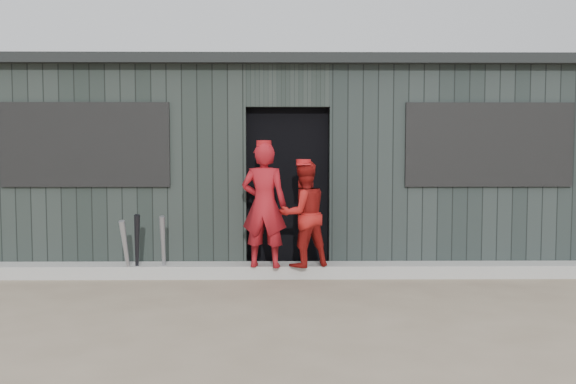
{
  "coord_description": "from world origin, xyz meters",
  "views": [
    {
      "loc": [
        -0.09,
        -5.64,
        1.52
      ],
      "look_at": [
        0.0,
        1.8,
        1.0
      ],
      "focal_mm": 40.0,
      "sensor_mm": 36.0,
      "label": 1
    }
  ],
  "objects_px": {
    "player_grey_back": "(312,219)",
    "dugout": "(287,164)",
    "bat_mid": "(163,247)",
    "player_red_right": "(303,214)",
    "player_red_left": "(264,205)",
    "bat_left": "(126,250)",
    "bat_right": "(137,247)"
  },
  "relations": [
    {
      "from": "bat_mid",
      "to": "dugout",
      "type": "relative_size",
      "value": 0.09
    },
    {
      "from": "player_grey_back",
      "to": "dugout",
      "type": "xyz_separation_m",
      "value": [
        -0.31,
        1.08,
        0.67
      ]
    },
    {
      "from": "bat_mid",
      "to": "dugout",
      "type": "height_order",
      "value": "dugout"
    },
    {
      "from": "bat_mid",
      "to": "player_red_left",
      "type": "height_order",
      "value": "player_red_left"
    },
    {
      "from": "player_red_left",
      "to": "bat_right",
      "type": "bearing_deg",
      "value": 9.21
    },
    {
      "from": "bat_mid",
      "to": "dugout",
      "type": "distance_m",
      "value": 2.49
    },
    {
      "from": "bat_left",
      "to": "player_red_left",
      "type": "xyz_separation_m",
      "value": [
        1.57,
        0.03,
        0.51
      ]
    },
    {
      "from": "bat_mid",
      "to": "bat_right",
      "type": "distance_m",
      "value": 0.3
    },
    {
      "from": "player_red_left",
      "to": "player_red_right",
      "type": "distance_m",
      "value": 0.46
    },
    {
      "from": "player_red_right",
      "to": "dugout",
      "type": "relative_size",
      "value": 0.15
    },
    {
      "from": "bat_right",
      "to": "player_red_left",
      "type": "relative_size",
      "value": 0.54
    },
    {
      "from": "player_red_right",
      "to": "bat_mid",
      "type": "bearing_deg",
      "value": -25.7
    },
    {
      "from": "player_red_left",
      "to": "player_grey_back",
      "type": "distance_m",
      "value": 1.01
    },
    {
      "from": "bat_right",
      "to": "player_red_left",
      "type": "bearing_deg",
      "value": -0.86
    },
    {
      "from": "bat_right",
      "to": "bat_left",
      "type": "bearing_deg",
      "value": -155.08
    },
    {
      "from": "player_red_left",
      "to": "player_grey_back",
      "type": "relative_size",
      "value": 1.16
    },
    {
      "from": "player_red_left",
      "to": "dugout",
      "type": "distance_m",
      "value": 1.94
    },
    {
      "from": "player_grey_back",
      "to": "bat_mid",
      "type": "bearing_deg",
      "value": 34.85
    },
    {
      "from": "player_red_right",
      "to": "player_grey_back",
      "type": "relative_size",
      "value": 0.99
    },
    {
      "from": "bat_mid",
      "to": "dugout",
      "type": "xyz_separation_m",
      "value": [
        1.44,
        1.82,
        0.92
      ]
    },
    {
      "from": "player_red_left",
      "to": "player_red_right",
      "type": "height_order",
      "value": "player_red_left"
    },
    {
      "from": "bat_mid",
      "to": "player_grey_back",
      "type": "distance_m",
      "value": 1.91
    },
    {
      "from": "player_red_left",
      "to": "player_grey_back",
      "type": "bearing_deg",
      "value": -116.34
    },
    {
      "from": "bat_left",
      "to": "player_red_right",
      "type": "height_order",
      "value": "player_red_right"
    },
    {
      "from": "bat_mid",
      "to": "player_red_right",
      "type": "distance_m",
      "value": 1.66
    },
    {
      "from": "player_grey_back",
      "to": "dugout",
      "type": "distance_m",
      "value": 1.31
    },
    {
      "from": "player_grey_back",
      "to": "player_red_right",
      "type": "bearing_deg",
      "value": 92.14
    },
    {
      "from": "bat_mid",
      "to": "dugout",
      "type": "bearing_deg",
      "value": 51.66
    },
    {
      "from": "bat_mid",
      "to": "player_red_right",
      "type": "height_order",
      "value": "player_red_right"
    },
    {
      "from": "bat_left",
      "to": "bat_right",
      "type": "distance_m",
      "value": 0.13
    },
    {
      "from": "bat_left",
      "to": "player_grey_back",
      "type": "distance_m",
      "value": 2.32
    },
    {
      "from": "bat_right",
      "to": "player_red_left",
      "type": "xyz_separation_m",
      "value": [
        1.46,
        -0.02,
        0.48
      ]
    }
  ]
}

